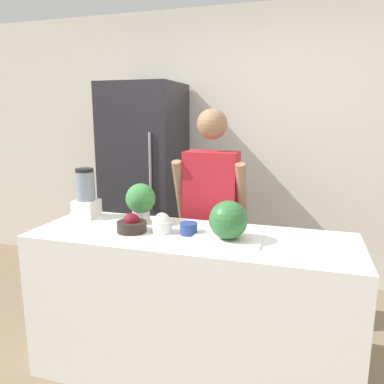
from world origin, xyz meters
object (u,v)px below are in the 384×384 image
at_px(refrigerator, 146,185).
at_px(bowl_cherries, 132,225).
at_px(person, 211,220).
at_px(bowl_small_blue, 189,229).
at_px(blender, 86,195).
at_px(watermelon, 228,220).
at_px(bowl_cream, 162,224).
at_px(potted_plant, 141,201).

distance_m(refrigerator, bowl_cherries, 1.40).
distance_m(person, bowl_small_blue, 0.56).
bearing_deg(bowl_cherries, blender, 154.74).
bearing_deg(person, blender, -152.97).
relative_size(person, bowl_cherries, 9.30).
bearing_deg(blender, watermelon, -11.39).
bearing_deg(bowl_cream, refrigerator, 117.67).
bearing_deg(watermelon, refrigerator, 129.38).
bearing_deg(bowl_cherries, refrigerator, 110.38).
bearing_deg(person, potted_plant, -131.53).
bearing_deg(blender, person, 27.03).
xyz_separation_m(bowl_small_blue, potted_plant, (-0.37, 0.14, 0.11)).
relative_size(refrigerator, bowl_cherries, 10.65).
bearing_deg(refrigerator, blender, -87.61).
bearing_deg(potted_plant, blender, 177.88).
relative_size(bowl_cherries, bowl_small_blue, 1.72).
height_order(bowl_cream, blender, blender).
height_order(refrigerator, watermelon, refrigerator).
xyz_separation_m(refrigerator, bowl_small_blue, (0.83, -1.26, 0.01)).
bearing_deg(potted_plant, watermelon, -17.35).
distance_m(blender, potted_plant, 0.41).
height_order(watermelon, bowl_cherries, watermelon).
bearing_deg(person, bowl_cherries, -119.28).
xyz_separation_m(bowl_cream, bowl_small_blue, (0.16, 0.01, -0.02)).
bearing_deg(person, bowl_small_blue, -89.74).
relative_size(watermelon, potted_plant, 0.83).
distance_m(bowl_cream, potted_plant, 0.27).
relative_size(watermelon, bowl_cream, 1.79).
distance_m(person, potted_plant, 0.59).
bearing_deg(potted_plant, bowl_cream, -36.60).
height_order(watermelon, blender, blender).
height_order(bowl_cherries, potted_plant, potted_plant).
distance_m(bowl_cream, blender, 0.65).
xyz_separation_m(refrigerator, bowl_cherries, (0.49, -1.31, 0.02)).
distance_m(watermelon, blender, 1.05).
bearing_deg(blender, bowl_small_blue, -11.25).
relative_size(bowl_cream, bowl_small_blue, 1.17).
height_order(bowl_cherries, blender, blender).
bearing_deg(bowl_small_blue, watermelon, -11.82).
xyz_separation_m(bowl_cream, blender, (-0.62, 0.17, 0.10)).
xyz_separation_m(person, bowl_small_blue, (0.00, -0.55, 0.10)).
xyz_separation_m(watermelon, blender, (-1.03, 0.21, 0.03)).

